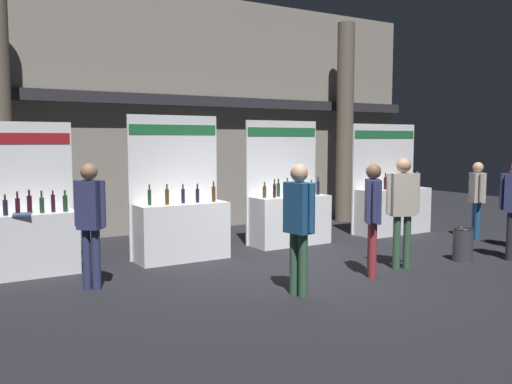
{
  "coord_description": "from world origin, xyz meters",
  "views": [
    {
      "loc": [
        -5.27,
        -7.05,
        2.14
      ],
      "look_at": [
        -0.52,
        0.8,
        1.25
      ],
      "focal_mm": 38.22,
      "sensor_mm": 36.0,
      "label": 1
    }
  ],
  "objects_px": {
    "exhibitor_booth_3": "(392,206)",
    "visitor_6": "(299,217)",
    "trash_bin": "(463,245)",
    "visitor_0": "(403,202)",
    "visitor_4": "(373,210)",
    "visitor_5": "(477,194)",
    "exhibitor_booth_0": "(24,237)",
    "exhibitor_booth_2": "(289,214)",
    "visitor_7": "(90,215)",
    "exhibitor_booth_1": "(181,224)"
  },
  "relations": [
    {
      "from": "exhibitor_booth_2",
      "to": "visitor_0",
      "type": "bearing_deg",
      "value": -82.05
    },
    {
      "from": "visitor_4",
      "to": "visitor_6",
      "type": "xyz_separation_m",
      "value": [
        -1.59,
        -0.26,
        0.03
      ]
    },
    {
      "from": "trash_bin",
      "to": "exhibitor_booth_3",
      "type": "bearing_deg",
      "value": 69.64
    },
    {
      "from": "exhibitor_booth_0",
      "to": "visitor_7",
      "type": "relative_size",
      "value": 1.34
    },
    {
      "from": "exhibitor_booth_3",
      "to": "visitor_0",
      "type": "bearing_deg",
      "value": -132.52
    },
    {
      "from": "exhibitor_booth_1",
      "to": "visitor_6",
      "type": "bearing_deg",
      "value": -80.98
    },
    {
      "from": "visitor_4",
      "to": "visitor_6",
      "type": "distance_m",
      "value": 1.61
    },
    {
      "from": "visitor_6",
      "to": "visitor_7",
      "type": "bearing_deg",
      "value": 43.22
    },
    {
      "from": "visitor_7",
      "to": "visitor_4",
      "type": "bearing_deg",
      "value": 21.85
    },
    {
      "from": "exhibitor_booth_3",
      "to": "visitor_6",
      "type": "bearing_deg",
      "value": -147.92
    },
    {
      "from": "exhibitor_booth_0",
      "to": "visitor_7",
      "type": "distance_m",
      "value": 1.61
    },
    {
      "from": "exhibitor_booth_1",
      "to": "trash_bin",
      "type": "bearing_deg",
      "value": -32.61
    },
    {
      "from": "visitor_6",
      "to": "visitor_4",
      "type": "bearing_deg",
      "value": -90.41
    },
    {
      "from": "exhibitor_booth_1",
      "to": "visitor_6",
      "type": "height_order",
      "value": "exhibitor_booth_1"
    },
    {
      "from": "exhibitor_booth_0",
      "to": "trash_bin",
      "type": "relative_size",
      "value": 4.15
    },
    {
      "from": "visitor_0",
      "to": "exhibitor_booth_3",
      "type": "bearing_deg",
      "value": -108.61
    },
    {
      "from": "exhibitor_booth_3",
      "to": "visitor_5",
      "type": "relative_size",
      "value": 1.5
    },
    {
      "from": "exhibitor_booth_2",
      "to": "visitor_5",
      "type": "bearing_deg",
      "value": -23.21
    },
    {
      "from": "trash_bin",
      "to": "visitor_6",
      "type": "height_order",
      "value": "visitor_6"
    },
    {
      "from": "exhibitor_booth_0",
      "to": "visitor_6",
      "type": "distance_m",
      "value": 4.41
    },
    {
      "from": "exhibitor_booth_2",
      "to": "visitor_7",
      "type": "relative_size",
      "value": 1.39
    },
    {
      "from": "exhibitor_booth_0",
      "to": "exhibitor_booth_1",
      "type": "relative_size",
      "value": 0.94
    },
    {
      "from": "exhibitor_booth_3",
      "to": "visitor_4",
      "type": "relative_size",
      "value": 1.41
    },
    {
      "from": "visitor_4",
      "to": "visitor_6",
      "type": "relative_size",
      "value": 0.98
    },
    {
      "from": "visitor_5",
      "to": "visitor_6",
      "type": "bearing_deg",
      "value": -42.09
    },
    {
      "from": "exhibitor_booth_2",
      "to": "visitor_6",
      "type": "bearing_deg",
      "value": -122.75
    },
    {
      "from": "visitor_0",
      "to": "visitor_7",
      "type": "bearing_deg",
      "value": 7.49
    },
    {
      "from": "exhibitor_booth_0",
      "to": "trash_bin",
      "type": "bearing_deg",
      "value": -23.2
    },
    {
      "from": "exhibitor_booth_0",
      "to": "exhibitor_booth_3",
      "type": "bearing_deg",
      "value": -1.29
    },
    {
      "from": "exhibitor_booth_0",
      "to": "exhibitor_booth_3",
      "type": "xyz_separation_m",
      "value": [
        7.8,
        -0.18,
        0.02
      ]
    },
    {
      "from": "exhibitor_booth_0",
      "to": "exhibitor_booth_2",
      "type": "height_order",
      "value": "exhibitor_booth_2"
    },
    {
      "from": "exhibitor_booth_2",
      "to": "visitor_7",
      "type": "bearing_deg",
      "value": -163.04
    },
    {
      "from": "visitor_4",
      "to": "visitor_5",
      "type": "relative_size",
      "value": 1.06
    },
    {
      "from": "visitor_7",
      "to": "trash_bin",
      "type": "bearing_deg",
      "value": 28.87
    },
    {
      "from": "visitor_0",
      "to": "visitor_4",
      "type": "bearing_deg",
      "value": 33.59
    },
    {
      "from": "visitor_5",
      "to": "exhibitor_booth_3",
      "type": "bearing_deg",
      "value": -112.44
    },
    {
      "from": "trash_bin",
      "to": "visitor_0",
      "type": "relative_size",
      "value": 0.32
    },
    {
      "from": "visitor_4",
      "to": "trash_bin",
      "type": "bearing_deg",
      "value": 125.94
    },
    {
      "from": "exhibitor_booth_0",
      "to": "visitor_4",
      "type": "distance_m",
      "value": 5.49
    },
    {
      "from": "visitor_4",
      "to": "visitor_5",
      "type": "bearing_deg",
      "value": 142.77
    },
    {
      "from": "exhibitor_booth_1",
      "to": "visitor_4",
      "type": "relative_size",
      "value": 1.46
    },
    {
      "from": "visitor_7",
      "to": "exhibitor_booth_2",
      "type": "bearing_deg",
      "value": 60.0
    },
    {
      "from": "trash_bin",
      "to": "exhibitor_booth_2",
      "type": "bearing_deg",
      "value": 121.28
    },
    {
      "from": "trash_bin",
      "to": "visitor_6",
      "type": "relative_size",
      "value": 0.32
    },
    {
      "from": "exhibitor_booth_2",
      "to": "exhibitor_booth_3",
      "type": "xyz_separation_m",
      "value": [
        2.75,
        -0.13,
        0.01
      ]
    },
    {
      "from": "exhibitor_booth_0",
      "to": "visitor_6",
      "type": "bearing_deg",
      "value": -46.01
    },
    {
      "from": "visitor_4",
      "to": "visitor_6",
      "type": "height_order",
      "value": "visitor_6"
    },
    {
      "from": "exhibitor_booth_2",
      "to": "visitor_6",
      "type": "xyz_separation_m",
      "value": [
        -2.0,
        -3.11,
        0.47
      ]
    },
    {
      "from": "visitor_7",
      "to": "exhibitor_booth_3",
      "type": "bearing_deg",
      "value": 52.59
    },
    {
      "from": "exhibitor_booth_0",
      "to": "exhibitor_booth_2",
      "type": "bearing_deg",
      "value": -0.51
    }
  ]
}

